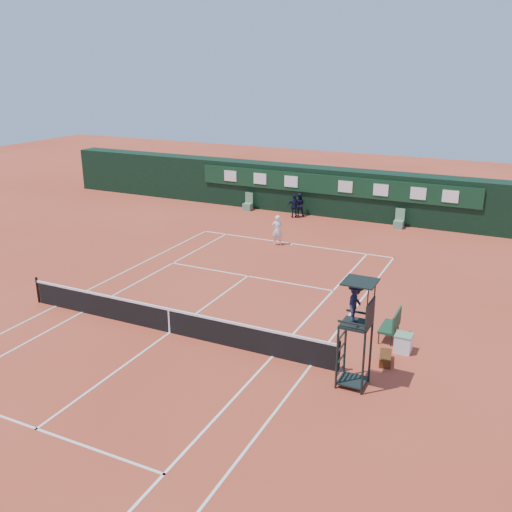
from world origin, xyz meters
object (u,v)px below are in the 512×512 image
(tennis_net, at_px, (169,320))
(player, at_px, (277,230))
(player_bench, at_px, (392,324))
(cooler, at_px, (403,343))
(umpire_chair, at_px, (356,311))

(tennis_net, xyz_separation_m, player, (-0.69, 11.35, 0.32))
(tennis_net, relative_size, player, 7.83)
(player_bench, distance_m, cooler, 0.97)
(umpire_chair, height_order, cooler, umpire_chair)
(player, bearing_deg, cooler, 108.73)
(umpire_chair, bearing_deg, cooler, 71.24)
(tennis_net, distance_m, cooler, 8.28)
(player_bench, xyz_separation_m, player, (-8.10, 8.36, 0.23))
(player_bench, relative_size, cooler, 1.86)
(tennis_net, height_order, player, player)
(cooler, relative_size, player, 0.39)
(player_bench, height_order, player, player)
(umpire_chair, xyz_separation_m, player, (-7.71, 11.91, -1.63))
(tennis_net, height_order, umpire_chair, umpire_chair)
(umpire_chair, height_order, player_bench, umpire_chair)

